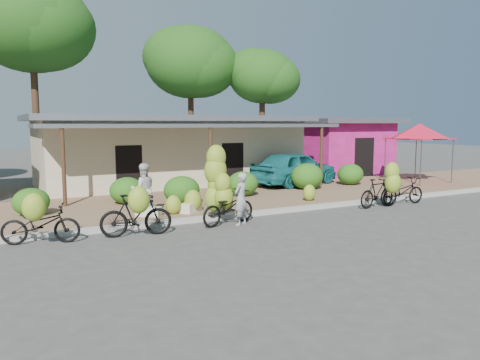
# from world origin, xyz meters

# --- Properties ---
(ground) EXTENTS (100.00, 100.00, 0.00)m
(ground) POSITION_xyz_m (0.00, 0.00, 0.00)
(ground) COLOR #44423F
(ground) RESTS_ON ground
(sidewalk) EXTENTS (60.00, 6.00, 0.12)m
(sidewalk) POSITION_xyz_m (0.00, 5.00, 0.06)
(sidewalk) COLOR #89674A
(sidewalk) RESTS_ON ground
(curb) EXTENTS (60.00, 0.25, 0.15)m
(curb) POSITION_xyz_m (0.00, 2.00, 0.07)
(curb) COLOR #A8A399
(curb) RESTS_ON ground
(shop_main) EXTENTS (13.00, 8.50, 3.35)m
(shop_main) POSITION_xyz_m (0.00, 10.93, 1.72)
(shop_main) COLOR beige
(shop_main) RESTS_ON ground
(shop_pink) EXTENTS (6.00, 6.00, 3.25)m
(shop_pink) POSITION_xyz_m (10.50, 10.99, 1.67)
(shop_pink) COLOR #D2208E
(shop_pink) RESTS_ON ground
(tree_far_center) EXTENTS (6.15, 6.11, 10.48)m
(tree_far_center) POSITION_xyz_m (-5.69, 16.11, 8.14)
(tree_far_center) COLOR #46281C
(tree_far_center) RESTS_ON ground
(tree_center_right) EXTENTS (5.62, 5.53, 8.96)m
(tree_center_right) POSITION_xyz_m (3.31, 16.61, 6.85)
(tree_center_right) COLOR #46281C
(tree_center_right) RESTS_ON ground
(tree_near_right) EXTENTS (4.37, 4.18, 7.63)m
(tree_near_right) POSITION_xyz_m (7.31, 14.61, 5.99)
(tree_near_right) COLOR #46281C
(tree_near_right) RESTS_ON ground
(hedge_0) EXTENTS (1.12, 1.01, 0.87)m
(hedge_0) POSITION_xyz_m (-6.78, 4.79, 0.56)
(hedge_0) COLOR #1C5012
(hedge_0) RESTS_ON sidewalk
(hedge_1) EXTENTS (1.23, 1.11, 0.96)m
(hedge_1) POSITION_xyz_m (-3.57, 5.54, 0.60)
(hedge_1) COLOR #1C5012
(hedge_1) RESTS_ON sidewalk
(hedge_2) EXTENTS (1.30, 1.17, 1.01)m
(hedge_2) POSITION_xyz_m (-1.88, 4.51, 0.63)
(hedge_2) COLOR #1C5012
(hedge_2) RESTS_ON sidewalk
(hedge_3) EXTENTS (1.25, 1.13, 0.98)m
(hedge_3) POSITION_xyz_m (0.96, 5.17, 0.61)
(hedge_3) COLOR #1C5012
(hedge_3) RESTS_ON sidewalk
(hedge_4) EXTENTS (1.46, 1.31, 1.14)m
(hedge_4) POSITION_xyz_m (4.36, 5.50, 0.69)
(hedge_4) COLOR #1C5012
(hedge_4) RESTS_ON sidewalk
(hedge_5) EXTENTS (1.27, 1.14, 0.99)m
(hedge_5) POSITION_xyz_m (7.08, 5.77, 0.61)
(hedge_5) COLOR #1C5012
(hedge_5) RESTS_ON sidewalk
(red_canopy) EXTENTS (3.50, 3.50, 2.86)m
(red_canopy) POSITION_xyz_m (10.73, 5.01, 2.61)
(red_canopy) COLOR #59595E
(red_canopy) RESTS_ON sidewalk
(bike_far_left) EXTENTS (1.99, 1.43, 1.38)m
(bike_far_left) POSITION_xyz_m (-6.86, 1.37, 0.56)
(bike_far_left) COLOR black
(bike_far_left) RESTS_ON ground
(bike_left) EXTENTS (1.95, 1.29, 1.43)m
(bike_left) POSITION_xyz_m (-4.53, 1.00, 0.64)
(bike_left) COLOR black
(bike_left) RESTS_ON ground
(bike_center) EXTENTS (2.04, 1.39, 2.35)m
(bike_center) POSITION_xyz_m (-1.78, 1.45, 0.91)
(bike_center) COLOR black
(bike_center) RESTS_ON ground
(bike_right) EXTENTS (1.77, 1.23, 1.67)m
(bike_right) POSITION_xyz_m (4.28, 1.01, 0.70)
(bike_right) COLOR black
(bike_right) RESTS_ON ground
(bike_far_right) EXTENTS (1.93, 0.77, 0.99)m
(bike_far_right) POSITION_xyz_m (5.54, 1.19, 0.50)
(bike_far_right) COLOR black
(bike_far_right) RESTS_ON ground
(loose_banana_a) EXTENTS (0.49, 0.42, 0.61)m
(loose_banana_a) POSITION_xyz_m (-2.80, 2.91, 0.43)
(loose_banana_a) COLOR #8FAD2B
(loose_banana_a) RESTS_ON sidewalk
(loose_banana_b) EXTENTS (0.58, 0.49, 0.72)m
(loose_banana_b) POSITION_xyz_m (-2.08, 3.02, 0.48)
(loose_banana_b) COLOR #8FAD2B
(loose_banana_b) RESTS_ON sidewalk
(loose_banana_c) EXTENTS (0.49, 0.42, 0.61)m
(loose_banana_c) POSITION_xyz_m (2.58, 2.95, 0.43)
(loose_banana_c) COLOR #8FAD2B
(loose_banana_c) RESTS_ON sidewalk
(sack_near) EXTENTS (0.92, 0.84, 0.30)m
(sack_near) POSITION_xyz_m (-2.15, 3.04, 0.27)
(sack_near) COLOR white
(sack_near) RESTS_ON sidewalk
(sack_far) EXTENTS (0.82, 0.77, 0.28)m
(sack_far) POSITION_xyz_m (-3.58, 3.00, 0.26)
(sack_far) COLOR white
(sack_far) RESTS_ON sidewalk
(vendor) EXTENTS (0.68, 0.61, 1.56)m
(vendor) POSITION_xyz_m (-1.42, 0.96, 0.78)
(vendor) COLOR gray
(vendor) RESTS_ON ground
(bystander) EXTENTS (0.84, 0.68, 1.64)m
(bystander) POSITION_xyz_m (-3.69, 3.17, 0.94)
(bystander) COLOR silver
(bystander) RESTS_ON sidewalk
(teal_van) EXTENTS (4.97, 2.97, 1.58)m
(teal_van) POSITION_xyz_m (4.74, 7.00, 0.91)
(teal_van) COLOR #18696D
(teal_van) RESTS_ON sidewalk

